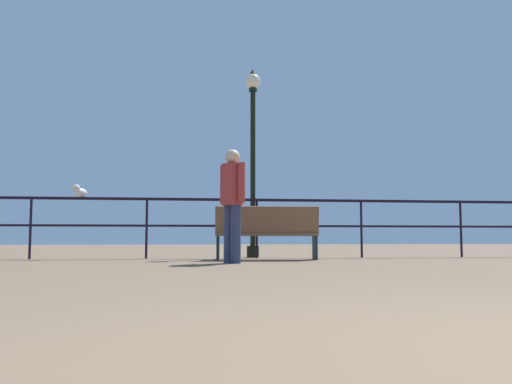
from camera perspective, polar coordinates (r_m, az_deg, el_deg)
pier_railing at (r=10.03m, az=0.08°, el=-2.37°), size 24.30×0.05×1.11m
bench_near_left at (r=9.13m, az=1.16°, el=-4.06°), size 1.78×0.73×0.91m
lamppost_center at (r=10.48m, az=-0.33°, el=4.95°), size 0.30×0.30×3.70m
person_by_bench at (r=7.97m, az=-2.53°, el=-0.59°), size 0.34×0.48×1.69m
seagull_on_rail at (r=10.13m, az=-18.20°, el=0.05°), size 0.28×0.43×0.22m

